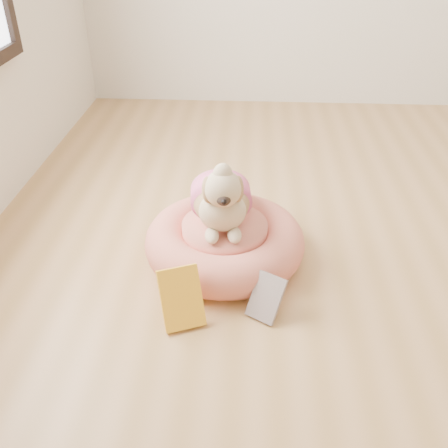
# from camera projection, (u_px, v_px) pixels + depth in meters

# --- Properties ---
(pet_bed) EXTENTS (0.66, 0.66, 0.17)m
(pet_bed) POSITION_uv_depth(u_px,v_px,m) (225.00, 241.00, 2.07)
(pet_bed) COLOR #D77454
(pet_bed) RESTS_ON floor
(dog) EXTENTS (0.34, 0.46, 0.32)m
(dog) POSITION_uv_depth(u_px,v_px,m) (221.00, 186.00, 1.95)
(dog) COLOR olive
(dog) RESTS_ON pet_bed
(book_yellow) EXTENTS (0.18, 0.18, 0.20)m
(book_yellow) POSITION_uv_depth(u_px,v_px,m) (181.00, 298.00, 1.74)
(book_yellow) COLOR #FDF91A
(book_yellow) RESTS_ON floor
(book_white) EXTENTS (0.15, 0.15, 0.15)m
(book_white) POSITION_uv_depth(u_px,v_px,m) (266.00, 297.00, 1.79)
(book_white) COLOR white
(book_white) RESTS_ON floor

